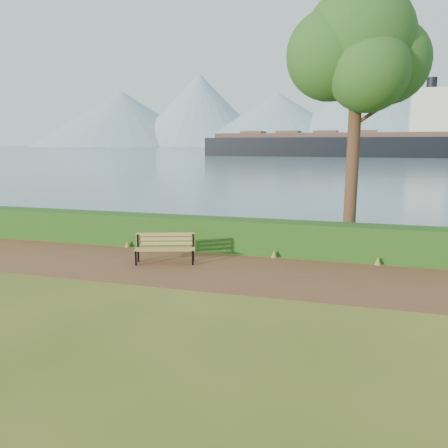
% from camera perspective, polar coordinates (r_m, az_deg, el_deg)
% --- Properties ---
extents(ground, '(140.00, 140.00, 0.00)m').
position_cam_1_polar(ground, '(11.47, -3.08, -6.40)').
color(ground, '#465117').
rests_on(ground, ground).
extents(path, '(40.00, 3.40, 0.01)m').
position_cam_1_polar(path, '(11.74, -2.61, -5.97)').
color(path, brown).
rests_on(path, ground).
extents(hedge, '(32.00, 0.85, 1.00)m').
position_cam_1_polar(hedge, '(13.75, 0.39, -1.37)').
color(hedge, '#184513').
rests_on(hedge, ground).
extents(water, '(700.00, 510.00, 0.00)m').
position_cam_1_polar(water, '(270.42, 15.23, 9.45)').
color(water, slate).
rests_on(water, ground).
extents(mountains, '(585.00, 190.00, 70.00)m').
position_cam_1_polar(mountains, '(417.33, 14.41, 13.54)').
color(mountains, '#7D96A7').
rests_on(mountains, ground).
extents(bench, '(1.74, 0.97, 0.84)m').
position_cam_1_polar(bench, '(12.39, -7.69, -2.88)').
color(bench, black).
rests_on(bench, ground).
extents(tree, '(4.16, 3.41, 8.15)m').
position_cam_1_polar(tree, '(14.28, 17.12, 21.06)').
color(tree, '#3B2218').
rests_on(tree, ground).
extents(cargo_ship, '(66.56, 14.17, 20.06)m').
position_cam_1_polar(cargo_ship, '(114.54, 15.44, 9.97)').
color(cargo_ship, black).
rests_on(cargo_ship, ground).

